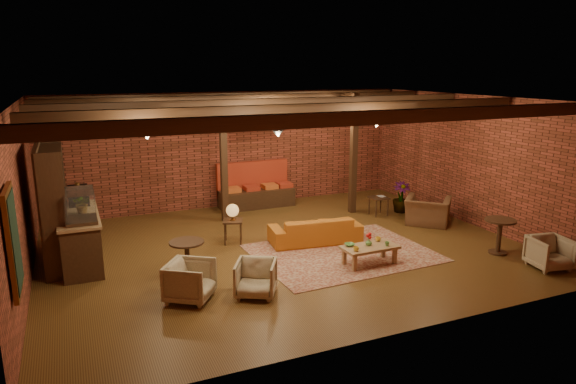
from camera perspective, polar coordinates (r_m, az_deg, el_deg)
name	(u,v)px	position (r m, az deg, el deg)	size (l,w,h in m)	color
floor	(286,249)	(11.21, -0.18, -6.36)	(10.00, 10.00, 0.00)	#422810
ceiling	(286,100)	(10.55, -0.20, 10.18)	(10.00, 8.00, 0.02)	black
wall_back	(230,150)	(14.48, -6.44, 4.68)	(10.00, 0.02, 3.20)	maroon
wall_front	(398,232)	(7.38, 12.13, -4.34)	(10.00, 0.02, 3.20)	maroon
wall_left	(20,201)	(9.98, -27.62, -0.90)	(0.02, 8.00, 3.20)	maroon
wall_right	(472,161)	(13.50, 19.75, 3.31)	(0.02, 8.00, 3.20)	maroon
ceiling_beams	(286,106)	(10.56, -0.20, 9.53)	(9.80, 6.40, 0.22)	black
ceiling_pipe	(259,111)	(12.06, -3.22, 8.94)	(0.12, 0.12, 9.60)	black
post_left	(224,159)	(12.98, -7.16, 3.63)	(0.16, 0.16, 3.20)	black
post_right	(354,154)	(13.78, 7.30, 4.20)	(0.16, 0.16, 3.20)	black
service_counter	(79,224)	(11.12, -22.22, -3.26)	(0.80, 2.50, 1.60)	black
plant_counter	(82,200)	(11.20, -21.93, -0.88)	(0.35, 0.39, 0.30)	#337F33
shelving_hutch	(55,205)	(11.12, -24.47, -1.34)	(0.52, 2.00, 2.40)	black
chalkboard_menu	(14,241)	(7.76, -28.18, -4.81)	(0.08, 0.96, 1.46)	black
banquette	(256,189)	(14.45, -3.53, 0.28)	(2.10, 0.70, 1.00)	#A9301C
service_sign	(261,125)	(13.72, -2.99, 7.42)	(0.86, 0.06, 0.30)	orange
ceiling_spotlights	(286,117)	(10.58, -0.20, 8.35)	(6.40, 4.40, 0.28)	black
rug	(342,253)	(11.04, 6.06, -6.74)	(3.64, 2.78, 0.01)	maroon
sofa	(315,230)	(11.55, 3.03, -4.22)	(2.04, 0.80, 0.59)	#A85817
coffee_table	(369,248)	(10.40, 9.00, -6.16)	(1.14, 0.58, 0.64)	olive
side_table_lamp	(233,213)	(11.47, -6.18, -2.38)	(0.55, 0.55, 0.90)	black
round_table_left	(187,252)	(9.88, -11.15, -6.61)	(0.65, 0.65, 0.68)	black
armchair_a	(190,279)	(8.92, -10.84, -9.47)	(0.72, 0.68, 0.75)	beige
armchair_b	(256,277)	(8.95, -3.60, -9.37)	(0.67, 0.63, 0.69)	beige
armchair_right	(428,207)	(13.28, 15.29, -1.57)	(1.06, 0.69, 0.93)	brown
side_table_book	(379,198)	(13.83, 10.05, -0.70)	(0.45, 0.45, 0.51)	black
round_table_right	(500,231)	(11.69, 22.46, -4.00)	(0.64, 0.64, 0.75)	black
armchair_far	(550,251)	(11.30, 27.09, -5.90)	(0.68, 0.64, 0.70)	beige
plant_tall	(403,167)	(14.07, 12.65, 2.72)	(1.40, 1.40, 2.50)	#4C7F4C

